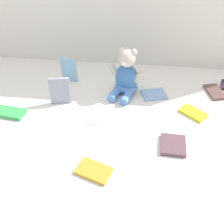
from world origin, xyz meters
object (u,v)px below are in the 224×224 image
(book_case_0, at_px, (98,115))
(book_case_7, at_px, (69,70))
(book_case_8, at_px, (94,171))
(book_case_5, at_px, (193,113))
(book_case_4, at_px, (173,145))
(book_case_1, at_px, (60,91))
(book_case_3, at_px, (154,94))
(teddy_bear, at_px, (126,77))
(book_case_6, at_px, (9,113))
(book_case_9, at_px, (215,92))

(book_case_0, distance_m, book_case_7, 0.33)
(book_case_8, bearing_deg, book_case_5, -26.97)
(book_case_0, height_order, book_case_4, book_case_4)
(book_case_1, relative_size, book_case_3, 1.11)
(teddy_bear, distance_m, book_case_8, 0.52)
(teddy_bear, distance_m, book_case_4, 0.42)
(teddy_bear, height_order, book_case_7, teddy_bear)
(book_case_0, relative_size, book_case_5, 1.17)
(teddy_bear, bearing_deg, book_case_6, -137.85)
(book_case_4, height_order, book_case_6, same)
(teddy_bear, height_order, book_case_0, teddy_bear)
(book_case_3, xyz_separation_m, book_case_6, (-0.63, -0.22, 0.00))
(book_case_3, height_order, book_case_9, book_case_9)
(book_case_0, relative_size, book_case_9, 1.08)
(book_case_8, bearing_deg, book_case_3, -3.98)
(book_case_1, relative_size, book_case_5, 1.09)
(book_case_5, distance_m, book_case_6, 0.81)
(teddy_bear, bearing_deg, book_case_9, 21.91)
(book_case_0, height_order, book_case_9, book_case_9)
(book_case_3, distance_m, book_case_8, 0.54)
(teddy_bear, height_order, book_case_9, teddy_bear)
(book_case_1, bearing_deg, book_case_9, 0.72)
(book_case_5, distance_m, book_case_7, 0.64)
(book_case_6, xyz_separation_m, book_case_9, (0.93, 0.27, -0.00))
(book_case_0, relative_size, book_case_4, 1.24)
(book_case_0, distance_m, book_case_5, 0.42)
(book_case_5, relative_size, book_case_6, 0.84)
(book_case_3, height_order, book_case_5, book_case_5)
(book_case_4, height_order, book_case_8, book_case_4)
(book_case_5, bearing_deg, book_case_4, -165.34)
(book_case_4, height_order, book_case_7, book_case_7)
(book_case_1, bearing_deg, book_case_3, 2.13)
(book_case_1, height_order, book_case_7, book_case_1)
(book_case_6, bearing_deg, teddy_bear, -57.39)
(book_case_8, bearing_deg, book_case_0, 25.34)
(book_case_4, relative_size, book_case_6, 0.80)
(teddy_bear, xyz_separation_m, book_case_7, (-0.29, 0.07, -0.02))
(book_case_0, height_order, book_case_1, book_case_1)
(book_case_9, bearing_deg, book_case_8, -146.91)
(book_case_0, distance_m, book_case_3, 0.31)
(book_case_0, bearing_deg, book_case_9, -145.62)
(book_case_8, bearing_deg, teddy_bear, 11.04)
(teddy_bear, xyz_separation_m, book_case_1, (-0.29, -0.12, -0.02))
(book_case_3, relative_size, book_case_9, 0.90)
(book_case_6, relative_size, book_case_9, 1.10)
(teddy_bear, height_order, book_case_4, teddy_bear)
(book_case_4, distance_m, book_case_5, 0.23)
(book_case_0, xyz_separation_m, book_case_9, (0.54, 0.24, 0.00))
(book_case_1, distance_m, book_case_7, 0.19)
(book_case_3, bearing_deg, book_case_4, 174.97)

